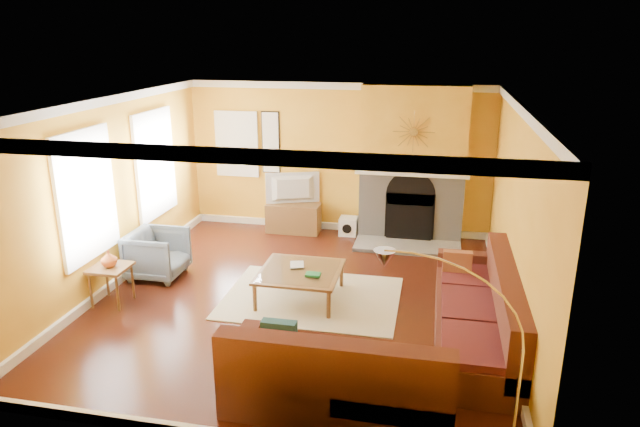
% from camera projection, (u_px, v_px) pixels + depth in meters
% --- Properties ---
extents(floor, '(5.50, 6.00, 0.02)m').
position_uv_depth(floor, '(300.00, 299.00, 7.93)').
color(floor, '#501F10').
rests_on(floor, ground).
extents(ceiling, '(5.50, 6.00, 0.02)m').
position_uv_depth(ceiling, '(297.00, 101.00, 7.10)').
color(ceiling, white).
rests_on(ceiling, ground).
extents(wall_back, '(5.50, 0.02, 2.70)m').
position_uv_depth(wall_back, '(338.00, 158.00, 10.32)').
color(wall_back, gold).
rests_on(wall_back, ground).
extents(wall_front, '(5.50, 0.02, 2.70)m').
position_uv_depth(wall_front, '(213.00, 309.00, 4.71)').
color(wall_front, gold).
rests_on(wall_front, ground).
extents(wall_left, '(0.02, 6.00, 2.70)m').
position_uv_depth(wall_left, '(109.00, 194.00, 8.05)').
color(wall_left, gold).
rests_on(wall_left, ground).
extents(wall_right, '(0.02, 6.00, 2.70)m').
position_uv_depth(wall_right, '(517.00, 219.00, 6.98)').
color(wall_right, gold).
rests_on(wall_right, ground).
extents(baseboard, '(5.50, 6.00, 0.12)m').
position_uv_depth(baseboard, '(300.00, 294.00, 7.91)').
color(baseboard, white).
rests_on(baseboard, floor).
extents(crown_molding, '(5.50, 6.00, 0.12)m').
position_uv_depth(crown_molding, '(298.00, 107.00, 7.12)').
color(crown_molding, white).
rests_on(crown_molding, ceiling).
extents(window_left_near, '(0.06, 1.22, 1.72)m').
position_uv_depth(window_left_near, '(154.00, 164.00, 9.21)').
color(window_left_near, white).
rests_on(window_left_near, wall_left).
extents(window_left_far, '(0.06, 1.22, 1.72)m').
position_uv_depth(window_left_far, '(85.00, 195.00, 7.43)').
color(window_left_far, white).
rests_on(window_left_far, wall_left).
extents(window_back, '(0.82, 0.06, 1.22)m').
position_uv_depth(window_back, '(237.00, 144.00, 10.58)').
color(window_back, white).
rests_on(window_back, wall_back).
extents(wall_art, '(0.34, 0.04, 1.14)m').
position_uv_depth(wall_art, '(271.00, 143.00, 10.45)').
color(wall_art, white).
rests_on(wall_art, wall_back).
extents(fireplace, '(1.80, 0.40, 2.70)m').
position_uv_depth(fireplace, '(413.00, 164.00, 9.87)').
color(fireplace, gray).
rests_on(fireplace, floor).
extents(mantel, '(1.92, 0.22, 0.08)m').
position_uv_depth(mantel, '(412.00, 173.00, 9.68)').
color(mantel, white).
rests_on(mantel, fireplace).
extents(hearth, '(1.80, 0.70, 0.06)m').
position_uv_depth(hearth, '(407.00, 246.00, 9.76)').
color(hearth, gray).
rests_on(hearth, floor).
extents(sunburst, '(0.70, 0.04, 0.70)m').
position_uv_depth(sunburst, '(414.00, 132.00, 9.47)').
color(sunburst, olive).
rests_on(sunburst, fireplace).
extents(rug, '(2.40, 1.80, 0.02)m').
position_uv_depth(rug, '(312.00, 298.00, 7.93)').
color(rug, beige).
rests_on(rug, floor).
extents(sectional_sofa, '(2.91, 3.45, 0.90)m').
position_uv_depth(sectional_sofa, '(388.00, 310.00, 6.63)').
color(sectional_sofa, '#5B291D').
rests_on(sectional_sofa, floor).
extents(coffee_table, '(1.10, 1.10, 0.43)m').
position_uv_depth(coffee_table, '(300.00, 284.00, 7.85)').
color(coffee_table, white).
rests_on(coffee_table, floor).
extents(media_console, '(0.97, 0.44, 0.53)m').
position_uv_depth(media_console, '(294.00, 218.00, 10.50)').
color(media_console, brown).
rests_on(media_console, floor).
extents(tv, '(0.97, 0.46, 0.57)m').
position_uv_depth(tv, '(293.00, 189.00, 10.34)').
color(tv, black).
rests_on(tv, media_console).
extents(subwoofer, '(0.32, 0.32, 0.32)m').
position_uv_depth(subwoofer, '(348.00, 226.00, 10.39)').
color(subwoofer, white).
rests_on(subwoofer, floor).
extents(armchair, '(0.79, 0.77, 0.72)m').
position_uv_depth(armchair, '(158.00, 254.00, 8.54)').
color(armchair, slate).
rests_on(armchair, floor).
extents(side_table, '(0.49, 0.49, 0.54)m').
position_uv_depth(side_table, '(112.00, 285.00, 7.71)').
color(side_table, brown).
rests_on(side_table, floor).
extents(vase, '(0.21, 0.21, 0.22)m').
position_uv_depth(vase, '(109.00, 259.00, 7.59)').
color(vase, '#D66127').
rests_on(vase, side_table).
extents(book, '(0.24, 0.29, 0.02)m').
position_uv_depth(book, '(290.00, 265.00, 7.92)').
color(book, white).
rests_on(book, coffee_table).
extents(arc_lamp, '(1.23, 0.36, 1.89)m').
position_uv_depth(arc_lamp, '(455.00, 365.00, 4.64)').
color(arc_lamp, silver).
rests_on(arc_lamp, floor).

